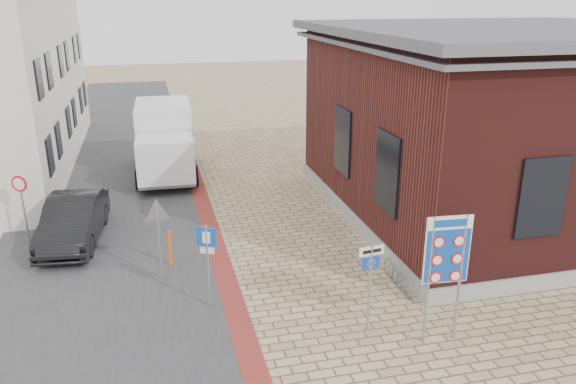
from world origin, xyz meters
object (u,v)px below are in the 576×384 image
essen_sign (370,272)px  parking_sign (207,252)px  sedan (74,220)px  box_truck (165,140)px  border_sign (447,252)px  bollard (170,249)px

essen_sign → parking_sign: (-3.63, 2.08, -0.03)m
sedan → box_truck: 7.65m
border_sign → box_truck: bearing=115.0°
box_truck → parking_sign: box_truck is taller
box_truck → parking_sign: bearing=-85.4°
box_truck → border_sign: size_ratio=1.92×
parking_sign → bollard: (-0.87, 2.62, -0.99)m
box_truck → essen_sign: bearing=-71.6°
parking_sign → box_truck: bearing=114.5°
box_truck → essen_sign: size_ratio=2.53×
sedan → box_truck: box_truck is taller
essen_sign → parking_sign: essen_sign is taller
border_sign → bollard: (-6.00, 5.48, -1.73)m
border_sign → essen_sign: bearing=156.7°
box_truck → border_sign: border_sign is taller
bollard → sedan: bearing=138.4°
essen_sign → bollard: 6.59m
essen_sign → bollard: essen_sign is taller
essen_sign → parking_sign: size_ratio=1.04×
parking_sign → bollard: size_ratio=2.02×
sedan → bollard: size_ratio=4.02×
border_sign → parking_sign: border_sign is taller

